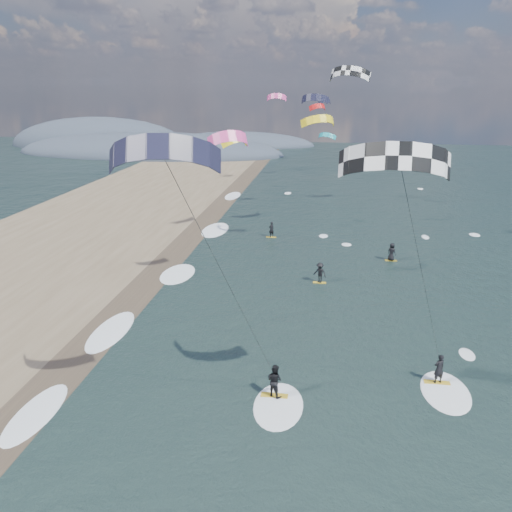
# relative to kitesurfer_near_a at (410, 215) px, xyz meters

# --- Properties ---
(wet_sand_strip) EXTENTS (3.00, 240.00, 0.00)m
(wet_sand_strip) POSITION_rel_kitesurfer_near_a_xyz_m (-18.11, 3.04, -10.86)
(wet_sand_strip) COLOR #382D23
(wet_sand_strip) RESTS_ON ground
(coastal_hills) EXTENTS (80.00, 41.00, 15.00)m
(coastal_hills) POSITION_rel_kitesurfer_near_a_xyz_m (-50.95, 100.90, -10.86)
(coastal_hills) COLOR #3D4756
(coastal_hills) RESTS_ON ground
(kitesurfer_near_a) EXTENTS (7.75, 8.30, 14.44)m
(kitesurfer_near_a) POSITION_rel_kitesurfer_near_a_xyz_m (0.00, 0.00, 0.00)
(kitesurfer_near_a) COLOR gold
(kitesurfer_near_a) RESTS_ON ground
(kitesurfer_near_b) EXTENTS (7.25, 8.55, 14.85)m
(kitesurfer_near_b) POSITION_rel_kitesurfer_near_a_xyz_m (-8.11, -1.98, -0.97)
(kitesurfer_near_b) COLOR gold
(kitesurfer_near_b) RESTS_ON ground
(far_kitesurfers) EXTENTS (13.21, 13.24, 1.80)m
(far_kitesurfers) POSITION_rel_kitesurfer_near_a_xyz_m (-2.84, 23.07, -9.97)
(far_kitesurfers) COLOR gold
(far_kitesurfers) RESTS_ON ground
(bg_kite_field) EXTENTS (16.46, 73.14, 11.22)m
(bg_kite_field) POSITION_rel_kitesurfer_near_a_xyz_m (-5.77, 46.17, 0.90)
(bg_kite_field) COLOR black
(bg_kite_field) RESTS_ON ground
(shoreline_surf) EXTENTS (2.40, 79.40, 0.11)m
(shoreline_surf) POSITION_rel_kitesurfer_near_a_xyz_m (-16.91, 7.79, -10.86)
(shoreline_surf) COLOR white
(shoreline_surf) RESTS_ON ground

